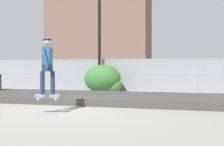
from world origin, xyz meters
name	(u,v)px	position (x,y,z in m)	size (l,w,h in m)	color
ground_plane	(61,112)	(0.00, 0.00, 0.00)	(120.00, 120.00, 0.00)	gray
gravel_berm	(92,97)	(0.00, 3.03, 0.13)	(12.25, 3.47, 0.26)	#3D3A38
skateboard	(48,98)	(-0.28, -0.34, 0.47)	(0.82, 0.37, 0.07)	#2D608C
skater	(47,64)	(-0.28, -0.34, 1.48)	(0.72, 0.62, 1.75)	gray
chain_fence	(116,75)	(0.00, 7.20, 0.93)	(26.47, 0.06, 1.85)	gray
street_lamp	(99,15)	(-0.84, 6.81, 4.31)	(0.44, 0.44, 6.95)	black
parked_car_near	(80,75)	(-3.28, 10.15, 0.84)	(4.54, 2.24, 1.66)	maroon
parked_car_mid	(161,76)	(2.28, 10.46, 0.84)	(4.48, 2.10, 1.66)	black
library_building	(100,11)	(-12.08, 44.68, 12.73)	(19.46, 10.65, 25.45)	brown
shrub_left	(102,79)	(-0.50, 6.24, 0.76)	(1.97, 1.61, 1.52)	#336B2D
shrub_center	(111,85)	(-0.03, 6.22, 0.45)	(1.16, 0.95, 0.90)	#477F38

